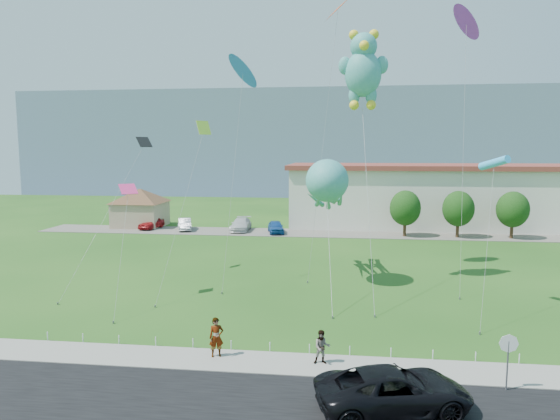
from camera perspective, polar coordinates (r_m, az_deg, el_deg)
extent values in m
plane|color=#1D4914|center=(27.28, 1.39, -14.93)|extent=(160.00, 160.00, 0.00)
cube|color=gray|center=(24.74, 0.75, -17.18)|extent=(80.00, 2.50, 0.10)
cube|color=#59544C|center=(61.11, 4.56, -2.67)|extent=(70.00, 6.00, 0.06)
cube|color=slate|center=(145.26, 6.01, 7.77)|extent=(160.00, 50.00, 25.00)
cube|color=tan|center=(69.04, -15.64, -0.48)|extent=(6.00, 6.00, 3.20)
pyramid|color=brown|center=(68.78, -15.71, 1.58)|extent=(9.20, 9.20, 1.80)
cube|color=beige|center=(73.40, 25.63, 1.24)|extent=(60.00, 14.00, 7.60)
cube|color=brown|center=(73.16, 25.80, 4.44)|extent=(61.00, 15.00, 0.60)
cylinder|color=slate|center=(23.95, 24.55, -15.93)|extent=(0.07, 0.07, 2.20)
cylinder|color=red|center=(23.59, 24.67, -13.68)|extent=(0.76, 0.04, 0.76)
cylinder|color=white|center=(23.57, 24.69, -13.70)|extent=(0.80, 0.02, 0.80)
cylinder|color=white|center=(30.12, -25.04, -12.95)|extent=(0.05, 0.05, 0.50)
cylinder|color=white|center=(29.15, -21.60, -13.45)|extent=(0.05, 0.05, 0.50)
cylinder|color=white|center=(28.28, -17.93, -13.93)|extent=(0.05, 0.05, 0.50)
cylinder|color=white|center=(27.53, -14.03, -14.37)|extent=(0.05, 0.05, 0.50)
cylinder|color=white|center=(26.92, -9.91, -14.77)|extent=(0.05, 0.05, 0.50)
cylinder|color=white|center=(26.44, -5.61, -15.11)|extent=(0.05, 0.05, 0.50)
cylinder|color=white|center=(26.10, -1.16, -15.38)|extent=(0.05, 0.05, 0.50)
cylinder|color=white|center=(25.92, 3.39, -15.56)|extent=(0.05, 0.05, 0.50)
cylinder|color=white|center=(25.88, 7.99, -15.64)|extent=(0.05, 0.05, 0.50)
cylinder|color=white|center=(26.01, 12.57, -15.63)|extent=(0.05, 0.05, 0.50)
cylinder|color=white|center=(26.28, 17.07, -15.53)|extent=(0.05, 0.05, 0.50)
cylinder|color=white|center=(26.70, 21.46, -15.34)|extent=(0.05, 0.05, 0.50)
cylinder|color=white|center=(27.27, 25.67, -15.08)|extent=(0.05, 0.05, 0.50)
cylinder|color=#3F2B19|center=(60.38, 14.06, -1.94)|extent=(0.36, 0.36, 2.20)
ellipsoid|color=#14380F|center=(60.08, 14.12, 0.23)|extent=(3.60, 3.60, 4.14)
cylinder|color=#3F2B19|center=(61.42, 19.62, -1.99)|extent=(0.36, 0.36, 2.20)
ellipsoid|color=#14380F|center=(61.13, 19.71, 0.14)|extent=(3.60, 3.60, 4.14)
cylinder|color=#3F2B19|center=(63.02, 24.95, -2.02)|extent=(0.36, 0.36, 2.20)
ellipsoid|color=#14380F|center=(62.74, 25.06, 0.06)|extent=(3.60, 3.60, 4.14)
imported|color=black|center=(20.96, 12.85, -19.45)|extent=(6.55, 4.30, 1.67)
imported|color=gray|center=(25.26, -7.29, -14.22)|extent=(0.82, 0.68, 1.93)
imported|color=gray|center=(24.42, 4.83, -15.34)|extent=(0.86, 0.71, 1.62)
imported|color=#AA1419|center=(66.33, -14.48, -1.45)|extent=(2.49, 4.54, 1.46)
imported|color=#ADAEB4|center=(64.35, -10.82, -1.60)|extent=(2.87, 4.70, 1.46)
imported|color=silver|center=(62.86, -4.50, -1.66)|extent=(2.33, 5.41, 1.55)
imported|color=#1B4C97|center=(60.92, -0.48, -1.94)|extent=(2.67, 4.65, 1.49)
ellipsoid|color=teal|center=(37.13, 5.41, 3.36)|extent=(3.18, 4.14, 3.18)
sphere|color=white|center=(35.88, 4.45, 3.80)|extent=(0.50, 0.50, 0.50)
sphere|color=white|center=(35.85, 6.27, 3.78)|extent=(0.50, 0.50, 0.50)
cylinder|color=slate|center=(30.96, 6.03, -12.11)|extent=(0.10, 0.10, 0.16)
cylinder|color=gray|center=(33.32, 5.66, -4.43)|extent=(0.65, 6.78, 6.94)
ellipsoid|color=teal|center=(38.57, 9.48, 15.09)|extent=(2.69, 2.29, 3.37)
sphere|color=teal|center=(38.90, 9.54, 17.96)|extent=(1.97, 1.97, 1.97)
sphere|color=yellow|center=(39.05, 8.44, 19.18)|extent=(0.73, 0.73, 0.73)
sphere|color=yellow|center=(39.11, 10.68, 19.12)|extent=(0.73, 0.73, 0.73)
sphere|color=yellow|center=(38.07, 9.59, 18.05)|extent=(0.73, 0.73, 0.73)
ellipsoid|color=teal|center=(38.63, 7.42, 16.04)|extent=(0.93, 0.66, 1.31)
ellipsoid|color=teal|center=(38.74, 11.56, 15.94)|extent=(0.93, 0.66, 1.31)
ellipsoid|color=teal|center=(38.36, 8.48, 12.82)|extent=(0.83, 0.73, 1.35)
ellipsoid|color=teal|center=(38.41, 10.38, 12.77)|extent=(0.83, 0.73, 1.35)
sphere|color=yellow|center=(38.08, 8.47, 11.76)|extent=(0.73, 0.73, 0.73)
sphere|color=yellow|center=(38.13, 10.37, 11.72)|extent=(0.73, 0.73, 0.73)
cylinder|color=slate|center=(31.54, 10.79, -11.84)|extent=(0.10, 0.10, 0.16)
cylinder|color=gray|center=(34.20, 10.03, 0.99)|extent=(0.68, 8.34, 13.07)
cube|color=#C4F138|center=(38.02, -8.72, 9.29)|extent=(1.29, 1.29, 0.86)
cylinder|color=slate|center=(33.86, -14.09, -10.61)|extent=(0.10, 0.10, 0.16)
cylinder|color=gray|center=(35.37, -11.24, -0.18)|extent=(1.68, 6.53, 11.44)
cone|color=blue|center=(40.68, -4.25, 15.61)|extent=(1.80, 1.33, 1.33)
cylinder|color=slate|center=(35.98, -6.65, -9.40)|extent=(0.10, 0.10, 0.16)
cylinder|color=gray|center=(37.42, -5.39, 3.79)|extent=(0.53, 5.93, 15.97)
cube|color=#DB3075|center=(35.40, -16.96, 2.32)|extent=(1.29, 1.29, 0.86)
cylinder|color=slate|center=(31.54, -18.51, -12.08)|extent=(0.10, 0.10, 0.16)
cylinder|color=gray|center=(33.21, -17.68, -4.57)|extent=(1.22, 5.44, 7.16)
cube|color=black|center=(42.31, -15.26, 7.51)|extent=(1.29, 1.29, 0.86)
cylinder|color=slate|center=(36.48, -24.06, -9.73)|extent=(0.10, 0.10, 0.16)
cylinder|color=gray|center=(38.85, -19.32, -0.56)|extent=(2.54, 9.37, 10.44)
cone|color=#E94819|center=(43.31, 6.65, 21.95)|extent=(1.80, 1.33, 1.33)
cylinder|color=slate|center=(38.65, 3.17, -8.21)|extent=(0.10, 0.10, 0.16)
cylinder|color=gray|center=(39.56, 4.95, 7.66)|extent=(2.03, 4.60, 21.08)
cone|color=#AE33CC|center=(43.51, 20.54, 19.51)|extent=(1.80, 1.33, 1.33)
cylinder|color=slate|center=(36.64, 19.85, -9.47)|extent=(0.10, 0.10, 0.16)
cylinder|color=gray|center=(38.81, 20.21, 6.20)|extent=(1.31, 7.07, 19.61)
cylinder|color=#37B0F9|center=(33.54, 23.28, 4.96)|extent=(0.50, 2.25, 0.87)
cylinder|color=slate|center=(30.42, 21.87, -12.94)|extent=(0.10, 0.10, 0.16)
cylinder|color=gray|center=(31.60, 22.61, -3.65)|extent=(1.65, 4.58, 8.99)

